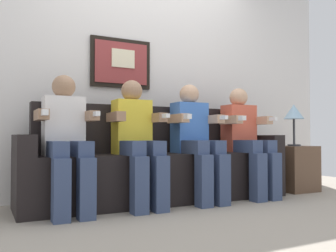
{
  "coord_description": "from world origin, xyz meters",
  "views": [
    {
      "loc": [
        -1.48,
        -2.75,
        0.6
      ],
      "look_at": [
        0.0,
        0.15,
        0.7
      ],
      "focal_mm": 38.76,
      "sensor_mm": 36.0,
      "label": 1
    }
  ],
  "objects_px": {
    "side_table_right": "(294,168)",
    "person_rightmost": "(246,136)",
    "person_right_center": "(196,136)",
    "person_leftmost": "(66,136)",
    "person_left_center": "(137,137)",
    "spare_remote_on_table": "(294,145)",
    "couch": "(159,168)",
    "table_lamp": "(294,114)"
  },
  "relations": [
    {
      "from": "person_leftmost",
      "to": "person_left_center",
      "type": "bearing_deg",
      "value": 0.04
    },
    {
      "from": "person_leftmost",
      "to": "spare_remote_on_table",
      "type": "height_order",
      "value": "person_leftmost"
    },
    {
      "from": "person_right_center",
      "to": "person_rightmost",
      "type": "distance_m",
      "value": 0.6
    },
    {
      "from": "person_left_center",
      "to": "side_table_right",
      "type": "height_order",
      "value": "person_left_center"
    },
    {
      "from": "person_right_center",
      "to": "side_table_right",
      "type": "height_order",
      "value": "person_right_center"
    },
    {
      "from": "side_table_right",
      "to": "person_rightmost",
      "type": "bearing_deg",
      "value": -175.13
    },
    {
      "from": "person_leftmost",
      "to": "side_table_right",
      "type": "height_order",
      "value": "person_leftmost"
    },
    {
      "from": "couch",
      "to": "side_table_right",
      "type": "height_order",
      "value": "couch"
    },
    {
      "from": "table_lamp",
      "to": "couch",
      "type": "bearing_deg",
      "value": 174.41
    },
    {
      "from": "person_right_center",
      "to": "table_lamp",
      "type": "relative_size",
      "value": 2.41
    },
    {
      "from": "couch",
      "to": "person_rightmost",
      "type": "xyz_separation_m",
      "value": [
        0.9,
        -0.17,
        0.29
      ]
    },
    {
      "from": "person_rightmost",
      "to": "side_table_right",
      "type": "xyz_separation_m",
      "value": [
        0.72,
        0.06,
        -0.36
      ]
    },
    {
      "from": "couch",
      "to": "table_lamp",
      "type": "xyz_separation_m",
      "value": [
        1.57,
        -0.15,
        0.55
      ]
    },
    {
      "from": "spare_remote_on_table",
      "to": "person_right_center",
      "type": "bearing_deg",
      "value": -178.82
    },
    {
      "from": "person_left_center",
      "to": "spare_remote_on_table",
      "type": "height_order",
      "value": "person_left_center"
    },
    {
      "from": "couch",
      "to": "person_right_center",
      "type": "height_order",
      "value": "person_right_center"
    },
    {
      "from": "person_left_center",
      "to": "spare_remote_on_table",
      "type": "distance_m",
      "value": 1.89
    },
    {
      "from": "couch",
      "to": "person_left_center",
      "type": "xyz_separation_m",
      "value": [
        -0.3,
        -0.17,
        0.29
      ]
    },
    {
      "from": "person_leftmost",
      "to": "person_right_center",
      "type": "xyz_separation_m",
      "value": [
        1.19,
        0.0,
        0.0
      ]
    },
    {
      "from": "table_lamp",
      "to": "spare_remote_on_table",
      "type": "distance_m",
      "value": 0.35
    },
    {
      "from": "couch",
      "to": "spare_remote_on_table",
      "type": "distance_m",
      "value": 1.61
    },
    {
      "from": "person_rightmost",
      "to": "table_lamp",
      "type": "relative_size",
      "value": 2.41
    },
    {
      "from": "person_leftmost",
      "to": "side_table_right",
      "type": "bearing_deg",
      "value": 1.4
    },
    {
      "from": "person_rightmost",
      "to": "side_table_right",
      "type": "relative_size",
      "value": 2.22
    },
    {
      "from": "person_rightmost",
      "to": "person_leftmost",
      "type": "bearing_deg",
      "value": 180.0
    },
    {
      "from": "side_table_right",
      "to": "table_lamp",
      "type": "height_order",
      "value": "table_lamp"
    },
    {
      "from": "couch",
      "to": "table_lamp",
      "type": "height_order",
      "value": "table_lamp"
    },
    {
      "from": "person_leftmost",
      "to": "person_right_center",
      "type": "height_order",
      "value": "same"
    },
    {
      "from": "side_table_right",
      "to": "table_lamp",
      "type": "distance_m",
      "value": 0.61
    },
    {
      "from": "person_right_center",
      "to": "person_rightmost",
      "type": "bearing_deg",
      "value": 0.0
    },
    {
      "from": "side_table_right",
      "to": "table_lamp",
      "type": "bearing_deg",
      "value": -133.67
    },
    {
      "from": "couch",
      "to": "person_leftmost",
      "type": "distance_m",
      "value": 0.96
    },
    {
      "from": "person_left_center",
      "to": "person_right_center",
      "type": "xyz_separation_m",
      "value": [
        0.6,
        -0.0,
        0.0
      ]
    },
    {
      "from": "couch",
      "to": "person_left_center",
      "type": "bearing_deg",
      "value": -150.52
    },
    {
      "from": "side_table_right",
      "to": "person_right_center",
      "type": "bearing_deg",
      "value": -177.33
    },
    {
      "from": "person_left_center",
      "to": "person_rightmost",
      "type": "relative_size",
      "value": 1.0
    },
    {
      "from": "person_right_center",
      "to": "spare_remote_on_table",
      "type": "xyz_separation_m",
      "value": [
        1.29,
        0.03,
        -0.1
      ]
    },
    {
      "from": "spare_remote_on_table",
      "to": "person_rightmost",
      "type": "bearing_deg",
      "value": -177.79
    },
    {
      "from": "side_table_right",
      "to": "couch",
      "type": "bearing_deg",
      "value": 176.2
    },
    {
      "from": "person_leftmost",
      "to": "person_rightmost",
      "type": "relative_size",
      "value": 1.0
    },
    {
      "from": "person_leftmost",
      "to": "person_left_center",
      "type": "height_order",
      "value": "same"
    },
    {
      "from": "couch",
      "to": "side_table_right",
      "type": "xyz_separation_m",
      "value": [
        1.62,
        -0.11,
        -0.06
      ]
    }
  ]
}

